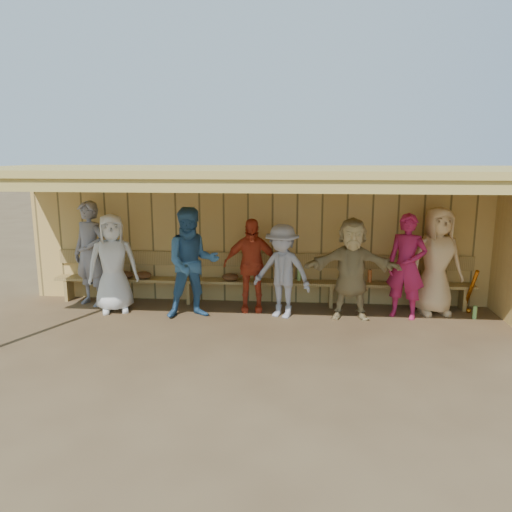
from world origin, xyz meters
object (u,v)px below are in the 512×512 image
at_px(player_a, 90,254).
at_px(player_d, 251,265).
at_px(player_h, 436,261).
at_px(bench, 260,276).
at_px(player_f, 352,269).
at_px(player_b, 113,263).
at_px(player_g, 406,266).
at_px(player_c, 192,263).
at_px(player_e, 282,271).

xyz_separation_m(player_a, player_d, (2.92, -0.12, -0.13)).
distance_m(player_h, bench, 3.08).
relative_size(player_f, bench, 0.22).
bearing_deg(player_d, player_b, -178.11).
bearing_deg(player_h, player_b, 172.22).
distance_m(player_a, bench, 3.08).
relative_size(player_h, bench, 0.24).
bearing_deg(player_g, player_c, -151.37).
xyz_separation_m(player_b, player_d, (2.37, 0.24, -0.04)).
xyz_separation_m(player_a, player_f, (4.61, -0.39, -0.10)).
bearing_deg(player_f, player_b, 179.92).
bearing_deg(player_c, player_e, -12.45).
height_order(player_c, player_g, player_c).
distance_m(player_a, player_c, 2.05).
bearing_deg(player_h, player_e, 177.46).
bearing_deg(bench, player_d, -105.47).
bearing_deg(player_g, player_b, -154.74).
bearing_deg(player_e, player_h, 31.75).
bearing_deg(player_f, player_h, 15.18).
relative_size(player_b, player_g, 0.97).
bearing_deg(player_e, player_g, 27.00).
height_order(player_h, bench, player_h).
xyz_separation_m(player_b, bench, (2.48, 0.66, -0.33)).
bearing_deg(player_e, player_d, 174.97).
bearing_deg(player_a, player_g, 21.20).
bearing_deg(player_d, player_e, -31.70).
xyz_separation_m(player_e, player_g, (2.05, 0.15, 0.09)).
bearing_deg(bench, player_b, -165.18).
bearing_deg(player_f, player_d, 171.33).
xyz_separation_m(player_d, bench, (0.12, 0.42, -0.29)).
height_order(player_c, player_f, player_c).
relative_size(player_b, player_h, 0.93).
relative_size(player_e, player_f, 0.93).
bearing_deg(player_e, bench, 144.19).
height_order(player_a, player_d, player_a).
bearing_deg(player_f, bench, 156.71).
distance_m(player_f, bench, 1.75).
xyz_separation_m(player_c, player_d, (0.94, 0.42, -0.11)).
xyz_separation_m(player_a, player_h, (6.07, 0.00, -0.02)).
bearing_deg(bench, player_e, -58.68).
distance_m(player_c, player_e, 1.50).
height_order(player_d, player_e, player_d).
height_order(player_a, player_h, player_a).
bearing_deg(player_d, bench, 70.72).
height_order(player_e, bench, player_e).
bearing_deg(player_c, player_d, 6.64).
distance_m(player_a, player_e, 3.50).
relative_size(player_b, player_e, 1.09).
bearing_deg(player_b, player_d, -15.80).
height_order(player_a, player_f, player_a).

